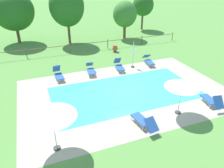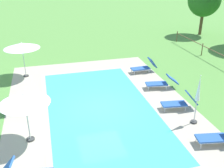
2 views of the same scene
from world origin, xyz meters
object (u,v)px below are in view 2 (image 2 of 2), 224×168
at_px(sun_lounger_south_near_corner, 161,83).
at_px(patio_umbrella_open_foreground, 22,46).
at_px(sun_lounger_north_far, 144,67).
at_px(sun_lounger_south_mid, 23,105).
at_px(sun_lounger_north_mid, 219,137).
at_px(patio_umbrella_open_by_bench, 24,99).
at_px(patio_umbrella_closed_row_mid_west, 198,93).
at_px(sun_lounger_north_near_steps, 179,102).

bearing_deg(sun_lounger_south_near_corner, patio_umbrella_open_foreground, -116.90).
relative_size(sun_lounger_north_far, sun_lounger_south_mid, 0.92).
distance_m(sun_lounger_north_far, sun_lounger_south_mid, 8.76).
bearing_deg(sun_lounger_north_mid, patio_umbrella_open_foreground, -140.49).
height_order(sun_lounger_south_mid, patio_umbrella_open_by_bench, patio_umbrella_open_by_bench).
xyz_separation_m(sun_lounger_north_mid, sun_lounger_north_far, (-8.48, -0.07, 0.03)).
relative_size(sun_lounger_south_near_corner, patio_umbrella_closed_row_mid_west, 0.82).
xyz_separation_m(sun_lounger_north_near_steps, patio_umbrella_open_by_bench, (0.79, -7.53, 1.63)).
relative_size(patio_umbrella_open_by_bench, patio_umbrella_closed_row_mid_west, 0.91).
xyz_separation_m(sun_lounger_south_mid, patio_umbrella_closed_row_mid_west, (3.25, 8.01, 1.21)).
distance_m(sun_lounger_north_far, patio_umbrella_open_by_bench, 9.94).
bearing_deg(sun_lounger_south_near_corner, patio_umbrella_open_by_bench, -66.25).
distance_m(patio_umbrella_open_foreground, patio_umbrella_open_by_bench, 7.51).
relative_size(sun_lounger_south_near_corner, patio_umbrella_open_foreground, 0.86).
bearing_deg(sun_lounger_south_near_corner, sun_lounger_north_mid, 0.09).
relative_size(sun_lounger_north_near_steps, sun_lounger_north_mid, 0.93).
height_order(sun_lounger_north_mid, sun_lounger_south_mid, sun_lounger_south_mid).
height_order(sun_lounger_south_mid, patio_umbrella_open_foreground, patio_umbrella_open_foreground).
bearing_deg(sun_lounger_north_near_steps, sun_lounger_north_mid, 3.38).
bearing_deg(sun_lounger_south_near_corner, sun_lounger_north_far, -178.79).
height_order(sun_lounger_north_near_steps, sun_lounger_north_far, sun_lounger_north_far).
bearing_deg(sun_lounger_south_mid, patio_umbrella_open_foreground, -179.95).
relative_size(sun_lounger_north_far, patio_umbrella_open_foreground, 0.78).
height_order(sun_lounger_north_mid, patio_umbrella_closed_row_mid_west, patio_umbrella_closed_row_mid_west).
xyz_separation_m(patio_umbrella_open_foreground, patio_umbrella_open_by_bench, (7.50, 0.39, -0.13)).
xyz_separation_m(sun_lounger_north_near_steps, sun_lounger_south_mid, (-1.86, -7.92, -0.01)).
distance_m(sun_lounger_north_mid, sun_lounger_north_far, 8.48).
xyz_separation_m(sun_lounger_north_near_steps, patio_umbrella_open_foreground, (-6.71, -7.92, 1.76)).
bearing_deg(patio_umbrella_open_by_bench, sun_lounger_north_mid, 73.15).
xyz_separation_m(sun_lounger_north_far, patio_umbrella_open_by_bench, (6.14, -7.64, 1.62)).
bearing_deg(patio_umbrella_closed_row_mid_west, sun_lounger_south_near_corner, 178.74).
relative_size(sun_lounger_north_near_steps, patio_umbrella_open_by_bench, 0.85).
bearing_deg(patio_umbrella_open_by_bench, sun_lounger_south_near_corner, 113.75).
distance_m(sun_lounger_north_near_steps, patio_umbrella_open_foreground, 10.53).
bearing_deg(sun_lounger_north_near_steps, patio_umbrella_closed_row_mid_west, 3.56).
bearing_deg(sun_lounger_north_near_steps, sun_lounger_south_mid, -103.21).
distance_m(sun_lounger_south_near_corner, sun_lounger_south_mid, 8.13).
xyz_separation_m(sun_lounger_north_far, sun_lounger_south_near_corner, (2.75, 0.06, -0.02)).
xyz_separation_m(sun_lounger_north_far, patio_umbrella_open_foreground, (-1.35, -8.04, 1.75)).
bearing_deg(sun_lounger_north_near_steps, patio_umbrella_open_by_bench, -84.01).
distance_m(sun_lounger_north_near_steps, sun_lounger_south_mid, 8.13).
bearing_deg(patio_umbrella_open_foreground, sun_lounger_south_mid, 0.05).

